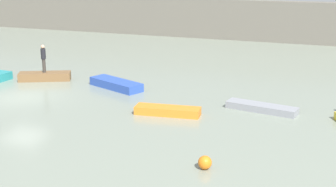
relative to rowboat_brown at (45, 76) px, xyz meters
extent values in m
plane|color=gray|center=(1.02, -3.99, -0.27)|extent=(120.00, 120.00, 0.00)
cube|color=#666056|center=(1.02, 20.33, 1.66)|extent=(80.00, 1.20, 3.87)
cube|color=brown|center=(0.00, 0.00, 0.00)|extent=(3.47, 2.33, 0.54)
cube|color=#2B4CAD|center=(5.33, -0.20, -0.02)|extent=(3.95, 2.61, 0.51)
cube|color=orange|center=(10.18, -4.08, -0.06)|extent=(3.51, 1.34, 0.42)
cube|color=gray|center=(14.70, -1.78, -0.08)|extent=(3.92, 1.61, 0.37)
cylinder|color=#38332D|center=(0.00, 0.00, 0.72)|extent=(0.22, 0.22, 0.91)
cylinder|color=black|center=(0.00, 0.00, 1.52)|extent=(0.32, 0.32, 0.69)
sphere|color=tan|center=(0.00, 0.00, 1.99)|extent=(0.26, 0.26, 0.26)
sphere|color=orange|center=(13.87, -9.98, 0.00)|extent=(0.55, 0.55, 0.55)
camera|label=1|loc=(18.59, -27.26, 7.87)|focal=52.95mm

